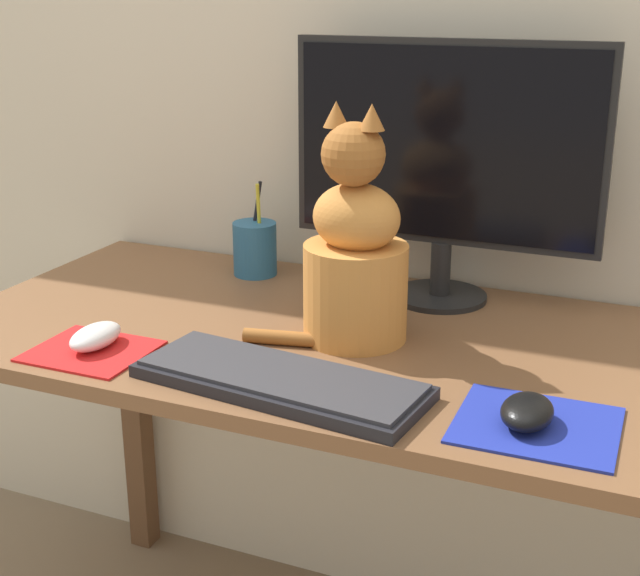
{
  "coord_description": "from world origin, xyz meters",
  "views": [
    {
      "loc": [
        0.44,
        -1.25,
        1.28
      ],
      "look_at": [
        -0.04,
        -0.11,
        0.86
      ],
      "focal_mm": 50.0,
      "sensor_mm": 36.0,
      "label": 1
    }
  ],
  "objects_px": {
    "cat": "(355,255)",
    "pen_cup": "(255,248)",
    "monitor": "(445,158)",
    "keyboard": "(280,380)",
    "computer_mouse_right": "(527,412)",
    "computer_mouse_left": "(96,336)"
  },
  "relations": [
    {
      "from": "monitor",
      "to": "computer_mouse_left",
      "type": "xyz_separation_m",
      "value": [
        -0.43,
        -0.44,
        -0.23
      ]
    },
    {
      "from": "keyboard",
      "to": "computer_mouse_right",
      "type": "relative_size",
      "value": 4.52
    },
    {
      "from": "computer_mouse_left",
      "to": "cat",
      "type": "bearing_deg",
      "value": 29.61
    },
    {
      "from": "computer_mouse_right",
      "to": "cat",
      "type": "bearing_deg",
      "value": 147.6
    },
    {
      "from": "keyboard",
      "to": "computer_mouse_right",
      "type": "height_order",
      "value": "computer_mouse_right"
    },
    {
      "from": "computer_mouse_left",
      "to": "computer_mouse_right",
      "type": "xyz_separation_m",
      "value": [
        0.66,
        0.0,
        0.0
      ]
    },
    {
      "from": "monitor",
      "to": "pen_cup",
      "type": "height_order",
      "value": "monitor"
    },
    {
      "from": "cat",
      "to": "monitor",
      "type": "bearing_deg",
      "value": 80.81
    },
    {
      "from": "keyboard",
      "to": "cat",
      "type": "bearing_deg",
      "value": 88.92
    },
    {
      "from": "monitor",
      "to": "computer_mouse_left",
      "type": "bearing_deg",
      "value": -134.33
    },
    {
      "from": "monitor",
      "to": "cat",
      "type": "xyz_separation_m",
      "value": [
        -0.07,
        -0.24,
        -0.12
      ]
    },
    {
      "from": "computer_mouse_right",
      "to": "computer_mouse_left",
      "type": "bearing_deg",
      "value": -179.88
    },
    {
      "from": "monitor",
      "to": "cat",
      "type": "bearing_deg",
      "value": -107.49
    },
    {
      "from": "keyboard",
      "to": "computer_mouse_right",
      "type": "xyz_separation_m",
      "value": [
        0.34,
        0.02,
        0.01
      ]
    },
    {
      "from": "keyboard",
      "to": "computer_mouse_right",
      "type": "distance_m",
      "value": 0.34
    },
    {
      "from": "monitor",
      "to": "computer_mouse_right",
      "type": "xyz_separation_m",
      "value": [
        0.24,
        -0.43,
        -0.23
      ]
    },
    {
      "from": "cat",
      "to": "pen_cup",
      "type": "bearing_deg",
      "value": 149.68
    },
    {
      "from": "computer_mouse_left",
      "to": "computer_mouse_right",
      "type": "height_order",
      "value": "computer_mouse_right"
    },
    {
      "from": "keyboard",
      "to": "computer_mouse_right",
      "type": "bearing_deg",
      "value": 9.03
    },
    {
      "from": "pen_cup",
      "to": "monitor",
      "type": "bearing_deg",
      "value": -0.15
    },
    {
      "from": "keyboard",
      "to": "pen_cup",
      "type": "bearing_deg",
      "value": 127.18
    },
    {
      "from": "computer_mouse_right",
      "to": "cat",
      "type": "xyz_separation_m",
      "value": [
        -0.31,
        0.2,
        0.12
      ]
    }
  ]
}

